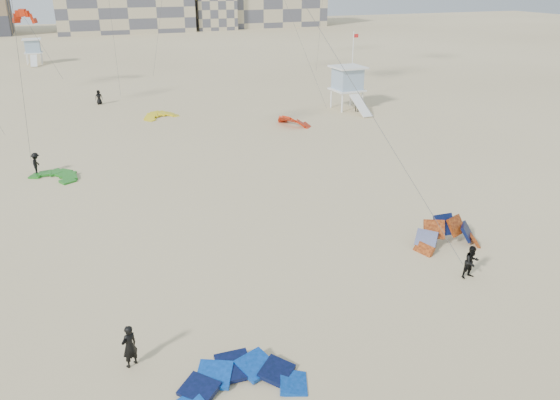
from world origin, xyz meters
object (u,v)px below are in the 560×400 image
object	(u,v)px
kite_ground_blue	(240,388)
kitesurfer_main	(129,346)
kite_ground_orange	(447,246)
lifeguard_tower_near	(347,88)

from	to	relation	value
kite_ground_blue	kitesurfer_main	xyz separation A→B (m)	(-3.41, 2.57, 0.86)
kite_ground_orange	kitesurfer_main	size ratio (longest dim) A/B	2.15
lifeguard_tower_near	kitesurfer_main	bearing A→B (deg)	-130.26
kite_ground_orange	kitesurfer_main	bearing A→B (deg)	-165.60
kite_ground_blue	kitesurfer_main	size ratio (longest dim) A/B	2.50
kite_ground_orange	lifeguard_tower_near	world-z (taller)	lifeguard_tower_near
kite_ground_blue	kite_ground_orange	distance (m)	14.81
kite_ground_blue	lifeguard_tower_near	bearing A→B (deg)	59.76
kitesurfer_main	lifeguard_tower_near	bearing A→B (deg)	-158.18
kite_ground_blue	kitesurfer_main	world-z (taller)	kitesurfer_main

